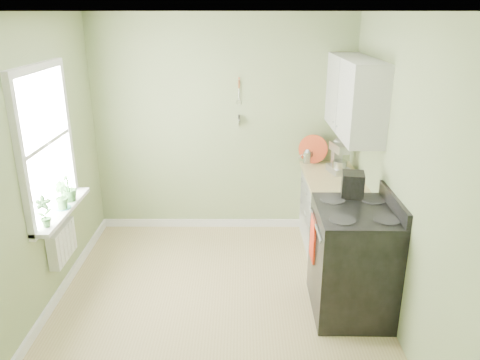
{
  "coord_description": "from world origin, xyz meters",
  "views": [
    {
      "loc": [
        0.23,
        -3.86,
        2.7
      ],
      "look_at": [
        0.22,
        0.55,
        1.1
      ],
      "focal_mm": 35.0,
      "sensor_mm": 36.0,
      "label": 1
    }
  ],
  "objects_px": {
    "stand_mixer": "(339,159)",
    "coffee_maker": "(352,191)",
    "kettle": "(307,156)",
    "stove": "(354,260)"
  },
  "relations": [
    {
      "from": "stand_mixer",
      "to": "coffee_maker",
      "type": "relative_size",
      "value": 1.08
    },
    {
      "from": "kettle",
      "to": "coffee_maker",
      "type": "bearing_deg",
      "value": -80.55
    },
    {
      "from": "stove",
      "to": "stand_mixer",
      "type": "distance_m",
      "value": 1.51
    },
    {
      "from": "stove",
      "to": "stand_mixer",
      "type": "xyz_separation_m",
      "value": [
        0.09,
        1.4,
        0.55
      ]
    },
    {
      "from": "stove",
      "to": "kettle",
      "type": "xyz_separation_m",
      "value": [
        -0.23,
        1.75,
        0.48
      ]
    },
    {
      "from": "stand_mixer",
      "to": "kettle",
      "type": "height_order",
      "value": "stand_mixer"
    },
    {
      "from": "kettle",
      "to": "coffee_maker",
      "type": "height_order",
      "value": "coffee_maker"
    },
    {
      "from": "kettle",
      "to": "coffee_maker",
      "type": "relative_size",
      "value": 0.51
    },
    {
      "from": "stand_mixer",
      "to": "kettle",
      "type": "bearing_deg",
      "value": 132.31
    },
    {
      "from": "kettle",
      "to": "coffee_maker",
      "type": "xyz_separation_m",
      "value": [
        0.24,
        -1.42,
        0.08
      ]
    }
  ]
}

